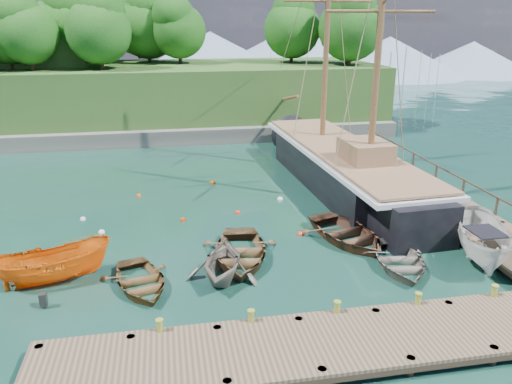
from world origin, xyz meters
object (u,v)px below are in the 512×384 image
(motorboat_orange, at_px, (57,281))
(cabin_boat_white, at_px, (481,261))
(rowboat_1, at_px, (223,278))
(schooner, at_px, (342,170))
(rowboat_0, at_px, (141,288))
(rowboat_3, at_px, (399,267))
(rowboat_4, at_px, (346,241))
(rowboat_2, at_px, (240,260))

(motorboat_orange, bearing_deg, cabin_boat_white, -109.21)
(rowboat_1, xyz_separation_m, motorboat_orange, (-6.70, 0.98, 0.00))
(motorboat_orange, relative_size, schooner, 0.17)
(motorboat_orange, xyz_separation_m, cabin_boat_white, (18.17, -1.52, 0.00))
(rowboat_0, distance_m, rowboat_1, 3.33)
(rowboat_3, relative_size, rowboat_4, 0.85)
(rowboat_1, bearing_deg, rowboat_4, 38.23)
(rowboat_2, relative_size, motorboat_orange, 1.10)
(rowboat_1, bearing_deg, cabin_boat_white, 13.50)
(motorboat_orange, xyz_separation_m, schooner, (15.66, 9.67, 1.06))
(rowboat_0, height_order, rowboat_3, rowboat_3)
(rowboat_1, xyz_separation_m, rowboat_2, (0.95, 1.48, 0.00))
(rowboat_3, bearing_deg, rowboat_0, -172.30)
(rowboat_1, bearing_deg, rowboat_3, 13.11)
(rowboat_1, relative_size, schooner, 0.13)
(cabin_boat_white, bearing_deg, rowboat_0, -157.87)
(rowboat_2, distance_m, rowboat_4, 5.49)
(cabin_boat_white, bearing_deg, rowboat_1, -159.11)
(rowboat_0, relative_size, cabin_boat_white, 0.73)
(rowboat_1, bearing_deg, motorboat_orange, -172.11)
(rowboat_1, height_order, schooner, schooner)
(rowboat_2, relative_size, rowboat_4, 0.99)
(rowboat_3, xyz_separation_m, schooner, (1.34, 11.06, 1.06))
(rowboat_3, xyz_separation_m, motorboat_orange, (-14.32, 1.39, 0.00))
(rowboat_0, bearing_deg, rowboat_3, -16.39)
(rowboat_3, xyz_separation_m, cabin_boat_white, (3.85, -0.13, 0.00))
(rowboat_1, xyz_separation_m, schooner, (8.96, 10.65, 1.06))
(cabin_boat_white, height_order, schooner, schooner)
(rowboat_4, distance_m, cabin_boat_white, 6.00)
(schooner, bearing_deg, rowboat_1, -133.11)
(rowboat_4, height_order, schooner, schooner)
(rowboat_2, bearing_deg, rowboat_3, -7.45)
(motorboat_orange, bearing_deg, rowboat_0, -123.09)
(schooner, bearing_deg, rowboat_0, -141.67)
(rowboat_4, xyz_separation_m, motorboat_orange, (-13.03, -1.59, 0.00))
(rowboat_0, xyz_separation_m, rowboat_4, (9.66, 2.73, 0.00))
(rowboat_0, distance_m, rowboat_4, 10.03)
(cabin_boat_white, bearing_deg, motorboat_orange, -161.19)
(rowboat_4, height_order, cabin_boat_white, cabin_boat_white)
(cabin_boat_white, bearing_deg, rowboat_4, 172.43)
(rowboat_1, bearing_deg, rowboat_0, -160.99)
(rowboat_2, height_order, schooner, schooner)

